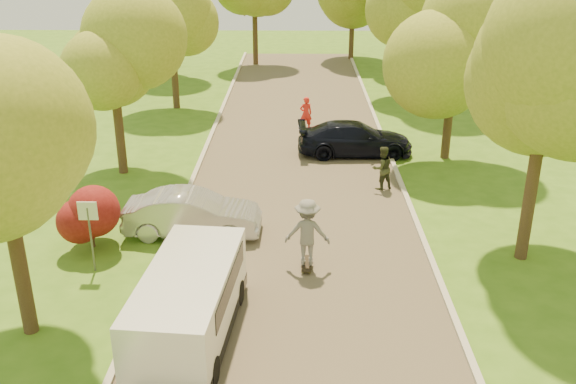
# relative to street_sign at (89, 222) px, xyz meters

# --- Properties ---
(ground) EXTENTS (100.00, 100.00, 0.00)m
(ground) POSITION_rel_street_sign_xyz_m (5.80, -4.00, -1.56)
(ground) COLOR #3B6919
(ground) RESTS_ON ground
(road) EXTENTS (8.00, 60.00, 0.01)m
(road) POSITION_rel_street_sign_xyz_m (5.80, 4.00, -1.56)
(road) COLOR #4C4438
(road) RESTS_ON ground
(curb_left) EXTENTS (0.18, 60.00, 0.12)m
(curb_left) POSITION_rel_street_sign_xyz_m (1.75, 4.00, -1.50)
(curb_left) COLOR #B2AD9E
(curb_left) RESTS_ON ground
(curb_right) EXTENTS (0.18, 60.00, 0.12)m
(curb_right) POSITION_rel_street_sign_xyz_m (9.85, 4.00, -1.50)
(curb_right) COLOR #B2AD9E
(curb_right) RESTS_ON ground
(street_sign) EXTENTS (0.55, 0.06, 2.17)m
(street_sign) POSITION_rel_street_sign_xyz_m (0.00, 0.00, 0.00)
(street_sign) COLOR #59595E
(street_sign) RESTS_ON ground
(red_shrub) EXTENTS (1.70, 1.70, 1.95)m
(red_shrub) POSITION_rel_street_sign_xyz_m (-0.50, 1.50, -0.47)
(red_shrub) COLOR #382619
(red_shrub) RESTS_ON ground
(tree_l_mida) EXTENTS (4.71, 4.60, 7.39)m
(tree_l_mida) POSITION_rel_street_sign_xyz_m (-0.50, -3.00, 3.61)
(tree_l_mida) COLOR #382619
(tree_l_mida) RESTS_ON ground
(tree_l_midb) EXTENTS (4.30, 4.20, 6.62)m
(tree_l_midb) POSITION_rel_street_sign_xyz_m (-1.01, 8.00, 3.02)
(tree_l_midb) COLOR #382619
(tree_l_midb) RESTS_ON ground
(tree_l_far) EXTENTS (4.92, 4.80, 7.79)m
(tree_l_far) POSITION_rel_street_sign_xyz_m (-0.59, 18.00, 3.90)
(tree_l_far) COLOR #382619
(tree_l_far) RESTS_ON ground
(tree_r_mida) EXTENTS (5.13, 5.00, 7.95)m
(tree_r_mida) POSITION_rel_street_sign_xyz_m (12.82, 1.00, 3.97)
(tree_r_mida) COLOR #382619
(tree_r_mida) RESTS_ON ground
(tree_r_midb) EXTENTS (4.51, 4.40, 7.01)m
(tree_r_midb) POSITION_rel_street_sign_xyz_m (12.40, 10.00, 3.32)
(tree_r_midb) COLOR #382619
(tree_r_midb) RESTS_ON ground
(minivan) EXTENTS (2.37, 5.10, 1.84)m
(minivan) POSITION_rel_street_sign_xyz_m (3.30, -3.18, -0.59)
(minivan) COLOR white
(minivan) RESTS_ON ground
(silver_sedan) EXTENTS (4.38, 1.58, 1.44)m
(silver_sedan) POSITION_rel_street_sign_xyz_m (2.50, 2.43, -0.85)
(silver_sedan) COLOR #B1B1B6
(silver_sedan) RESTS_ON ground
(dark_sedan) EXTENTS (5.01, 2.18, 1.43)m
(dark_sedan) POSITION_rel_street_sign_xyz_m (8.34, 10.35, -0.85)
(dark_sedan) COLOR black
(dark_sedan) RESTS_ON ground
(longboard) EXTENTS (0.35, 1.05, 0.12)m
(longboard) POSITION_rel_street_sign_xyz_m (6.15, 0.30, -1.45)
(longboard) COLOR black
(longboard) RESTS_ON ground
(skateboarder) EXTENTS (1.34, 0.82, 2.01)m
(skateboarder) POSITION_rel_street_sign_xyz_m (6.15, 0.30, -0.43)
(skateboarder) COLOR slate
(skateboarder) RESTS_ON longboard
(person_striped) EXTENTS (0.68, 0.53, 1.65)m
(person_striped) POSITION_rel_street_sign_xyz_m (6.25, 13.94, -0.74)
(person_striped) COLOR red
(person_striped) RESTS_ON ground
(person_olive) EXTENTS (1.01, 0.92, 1.69)m
(person_olive) POSITION_rel_street_sign_xyz_m (9.03, 6.39, -0.72)
(person_olive) COLOR #303520
(person_olive) RESTS_ON ground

